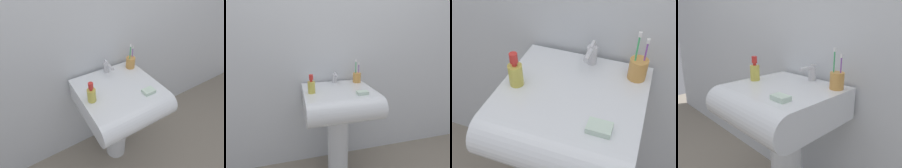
# 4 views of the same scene
# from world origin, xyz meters

# --- Properties ---
(ground_plane) EXTENTS (6.00, 6.00, 0.00)m
(ground_plane) POSITION_xyz_m (0.00, 0.00, 0.00)
(ground_plane) COLOR gray
(ground_plane) RESTS_ON ground
(wall_back) EXTENTS (5.00, 0.05, 2.40)m
(wall_back) POSITION_xyz_m (0.00, 0.29, 1.20)
(wall_back) COLOR silver
(wall_back) RESTS_ON ground
(sink_pedestal) EXTENTS (0.19, 0.19, 0.67)m
(sink_pedestal) POSITION_xyz_m (0.00, 0.00, 0.34)
(sink_pedestal) COLOR white
(sink_pedestal) RESTS_ON ground
(sink_basin) EXTENTS (0.57, 0.58, 0.18)m
(sink_basin) POSITION_xyz_m (0.00, -0.07, 0.76)
(sink_basin) COLOR white
(sink_basin) RESTS_ON sink_pedestal
(faucet) EXTENTS (0.04, 0.13, 0.10)m
(faucet) POSITION_xyz_m (0.02, 0.18, 0.90)
(faucet) COLOR silver
(faucet) RESTS_ON sink_basin
(toothbrush_cup) EXTENTS (0.07, 0.07, 0.22)m
(toothbrush_cup) POSITION_xyz_m (0.22, 0.16, 0.90)
(toothbrush_cup) COLOR #D19347
(toothbrush_cup) RESTS_ON sink_basin
(soap_bottle) EXTENTS (0.06, 0.06, 0.15)m
(soap_bottle) POSITION_xyz_m (-0.22, -0.05, 0.91)
(soap_bottle) COLOR gold
(soap_bottle) RESTS_ON sink_basin
(bar_soap) EXTENTS (0.09, 0.06, 0.02)m
(bar_soap) POSITION_xyz_m (0.15, -0.17, 0.86)
(bar_soap) COLOR silver
(bar_soap) RESTS_ON sink_basin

